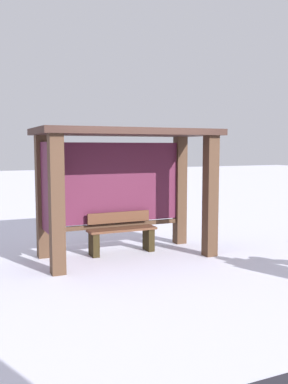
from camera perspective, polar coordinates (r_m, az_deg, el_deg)
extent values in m
plane|color=white|center=(7.71, -2.25, -8.59)|extent=(60.00, 60.00, 0.00)
cube|color=#472F20|center=(6.58, -11.61, -1.70)|extent=(0.21, 0.21, 2.15)
cube|color=#472F20|center=(7.65, 8.88, -0.58)|extent=(0.21, 0.21, 2.15)
cube|color=#472F20|center=(7.66, -13.42, -0.66)|extent=(0.21, 0.21, 2.15)
cube|color=#472F20|center=(8.60, 4.83, 0.19)|extent=(0.21, 0.21, 2.15)
cube|color=#35211B|center=(7.47, -2.32, 8.01)|extent=(3.14, 1.51, 0.11)
cube|color=#521C33|center=(8.01, -3.78, 1.26)|extent=(2.53, 0.08, 1.50)
cube|color=#472F20|center=(8.10, -3.69, -4.46)|extent=(2.53, 0.06, 0.08)
cube|color=#521C33|center=(7.29, -12.93, 0.65)|extent=(0.08, 0.61, 1.50)
cube|color=brown|center=(7.84, -2.97, -5.01)|extent=(1.28, 0.35, 0.04)
cube|color=brown|center=(7.95, -3.38, -3.39)|extent=(1.21, 0.04, 0.20)
cube|color=black|center=(8.10, 0.62, -6.33)|extent=(0.12, 0.30, 0.42)
cube|color=black|center=(7.72, -6.71, -6.99)|extent=(0.12, 0.30, 0.42)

